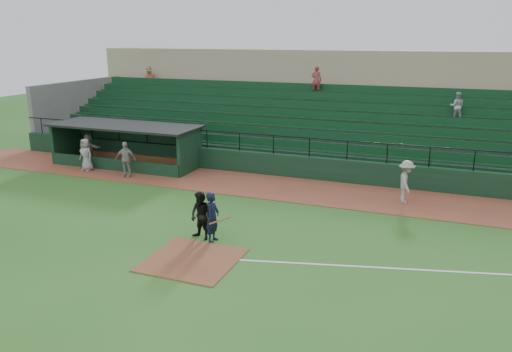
% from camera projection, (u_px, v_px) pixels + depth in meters
% --- Properties ---
extents(ground, '(90.00, 90.00, 0.00)m').
position_uv_depth(ground, '(206.00, 249.00, 17.82)').
color(ground, '#285B1D').
rests_on(ground, ground).
extents(warning_track, '(40.00, 4.00, 0.03)m').
position_uv_depth(warning_track, '(278.00, 187.00, 25.00)').
color(warning_track, brown).
rests_on(warning_track, ground).
extents(home_plate_dirt, '(3.00, 3.00, 0.03)m').
position_uv_depth(home_plate_dirt, '(192.00, 260.00, 16.92)').
color(home_plate_dirt, brown).
rests_on(home_plate_dirt, ground).
extents(foul_line, '(17.49, 4.44, 0.01)m').
position_uv_depth(foul_line, '(444.00, 271.00, 16.12)').
color(foul_line, white).
rests_on(foul_line, ground).
extents(stadium_structure, '(38.00, 13.08, 6.40)m').
position_uv_depth(stadium_structure, '(320.00, 118.00, 31.98)').
color(stadium_structure, black).
rests_on(stadium_structure, ground).
extents(dugout, '(8.90, 3.20, 2.42)m').
position_uv_depth(dugout, '(130.00, 142.00, 29.43)').
color(dugout, black).
rests_on(dugout, ground).
extents(batter_at_plate, '(1.04, 0.73, 1.90)m').
position_uv_depth(batter_at_plate, '(213.00, 217.00, 18.22)').
color(batter_at_plate, black).
rests_on(batter_at_plate, ground).
extents(umpire, '(1.04, 0.91, 1.83)m').
position_uv_depth(umpire, '(201.00, 216.00, 18.46)').
color(umpire, black).
rests_on(umpire, ground).
extents(runner, '(0.98, 1.39, 1.95)m').
position_uv_depth(runner, '(406.00, 182.00, 22.46)').
color(runner, '#A29C97').
rests_on(runner, warning_track).
extents(dugout_player_a, '(1.20, 0.74, 1.90)m').
position_uv_depth(dugout_player_a, '(126.00, 159.00, 26.67)').
color(dugout_player_a, '#9E9994').
rests_on(dugout_player_a, warning_track).
extents(dugout_player_b, '(0.97, 0.72, 1.82)m').
position_uv_depth(dugout_player_b, '(86.00, 155.00, 27.89)').
color(dugout_player_b, gray).
rests_on(dugout_player_b, warning_track).
extents(dugout_player_c, '(1.70, 0.81, 1.76)m').
position_uv_depth(dugout_player_c, '(89.00, 148.00, 29.76)').
color(dugout_player_c, '#9C9692').
rests_on(dugout_player_c, warning_track).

